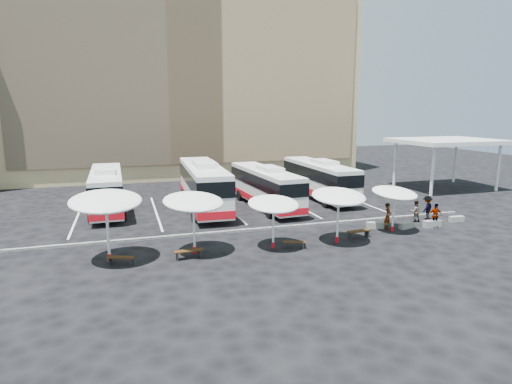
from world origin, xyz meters
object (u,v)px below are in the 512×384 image
object	(u,v)px
bus_0	(107,188)
wood_bench_3	(359,232)
sunshade_3	(339,197)
passenger_1	(415,211)
sunshade_0	(106,201)
conc_bench_0	(375,225)
passenger_0	(388,216)
bus_1	(203,184)
passenger_3	(427,208)
sunshade_1	(193,202)
sunshade_2	(273,204)
wood_bench_2	(294,243)
conc_bench_3	(456,219)
conc_bench_2	(432,224)
wood_bench_1	(189,252)
bus_2	(265,186)
passenger_2	(435,215)
sunshade_4	(395,193)
conc_bench_1	(406,226)
wood_bench_0	(121,259)
bus_3	(319,178)

from	to	relation	value
bus_0	wood_bench_3	distance (m)	20.55
sunshade_3	passenger_1	world-z (taller)	sunshade_3
sunshade_0	conc_bench_0	size ratio (longest dim) A/B	3.66
passenger_0	bus_1	bearing A→B (deg)	94.12
passenger_3	sunshade_1	bearing A→B (deg)	-18.92
sunshade_2	wood_bench_2	size ratio (longest dim) A/B	2.26
bus_1	sunshade_2	world-z (taller)	bus_1
bus_0	sunshade_0	xyz separation A→B (m)	(0.45, -12.85, 1.52)
wood_bench_2	conc_bench_3	size ratio (longest dim) A/B	1.26
bus_1	conc_bench_2	xyz separation A→B (m)	(14.46, -10.63, -1.85)
bus_0	wood_bench_3	bearing A→B (deg)	-40.46
sunshade_3	wood_bench_1	distance (m)	9.70
passenger_1	wood_bench_3	bearing A→B (deg)	28.81
bus_0	sunshade_2	world-z (taller)	bus_0
bus_2	wood_bench_3	world-z (taller)	bus_2
bus_2	passenger_2	world-z (taller)	bus_2
sunshade_3	wood_bench_2	bearing A→B (deg)	-175.70
sunshade_4	conc_bench_0	distance (m)	2.75
sunshade_0	conc_bench_1	distance (m)	20.03
wood_bench_1	conc_bench_2	world-z (taller)	wood_bench_1
wood_bench_0	passenger_0	size ratio (longest dim) A/B	0.81
bus_3	wood_bench_0	distance (m)	22.15
bus_0	conc_bench_3	size ratio (longest dim) A/B	10.34
passenger_0	passenger_2	size ratio (longest dim) A/B	1.09
bus_0	sunshade_4	size ratio (longest dim) A/B	3.07
bus_0	bus_3	distance (m)	18.89
wood_bench_1	wood_bench_3	world-z (taller)	same
wood_bench_1	conc_bench_3	xyz separation A→B (m)	(20.27, 2.14, -0.18)
bus_1	bus_3	distance (m)	11.19
sunshade_3	passenger_0	bearing A→B (deg)	19.16
conc_bench_1	conc_bench_3	xyz separation A→B (m)	(4.75, 0.47, -0.00)
wood_bench_1	passenger_3	size ratio (longest dim) A/B	0.89
conc_bench_3	passenger_1	bearing A→B (deg)	163.13
passenger_1	passenger_3	xyz separation A→B (m)	(1.12, 0.14, 0.13)
bus_0	bus_2	world-z (taller)	bus_0
conc_bench_1	bus_2	bearing A→B (deg)	127.81
sunshade_4	passenger_0	distance (m)	1.82
conc_bench_1	passenger_2	distance (m)	2.26
wood_bench_3	passenger_3	world-z (taller)	passenger_3
sunshade_0	sunshade_2	distance (m)	9.42
sunshade_4	sunshade_2	bearing A→B (deg)	-173.90
wood_bench_1	conc_bench_0	size ratio (longest dim) A/B	1.41
passenger_1	bus_1	bearing A→B (deg)	-24.73
passenger_2	passenger_3	xyz separation A→B (m)	(0.74, 1.83, 0.08)
wood_bench_3	passenger_2	world-z (taller)	passenger_2
wood_bench_1	conc_bench_0	bearing A→B (deg)	9.95
wood_bench_1	passenger_2	world-z (taller)	passenger_2
sunshade_4	conc_bench_1	world-z (taller)	sunshade_4
bus_2	conc_bench_2	distance (m)	13.52
sunshade_0	passenger_2	world-z (taller)	sunshade_0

